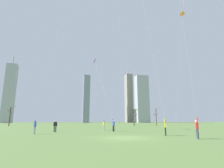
# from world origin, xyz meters

# --- Properties ---
(ground_plane) EXTENTS (400.00, 400.00, 0.00)m
(ground_plane) POSITION_xyz_m (0.00, 0.00, 0.00)
(ground_plane) COLOR #5B7A3D
(kite_flyer_midfield_right_pink) EXTENTS (5.81, 6.72, 10.62)m
(kite_flyer_midfield_right_pink) POSITION_xyz_m (4.98, -3.56, 2.66)
(kite_flyer_midfield_right_pink) COLOR #33384C
(kite_flyer_midfield_right_pink) RESTS_ON ground
(kite_flyer_foreground_left_blue) EXTENTS (5.68, 6.26, 16.27)m
(kite_flyer_foreground_left_blue) POSITION_xyz_m (3.88, 0.20, 4.01)
(kite_flyer_foreground_left_blue) COLOR black
(kite_flyer_foreground_left_blue) RESTS_ON ground
(kite_flyer_midfield_center_purple) EXTENTS (2.77, 7.68, 13.79)m
(kite_flyer_midfield_center_purple) POSITION_xyz_m (0.51, 11.22, 3.51)
(kite_flyer_midfield_center_purple) COLOR black
(kite_flyer_midfield_center_purple) RESTS_ON ground
(bystander_strolling_midfield) EXTENTS (0.36, 0.44, 1.62)m
(bystander_strolling_midfield) POSITION_xyz_m (-9.33, 6.49, 0.90)
(bystander_strolling_midfield) COLOR gray
(bystander_strolling_midfield) RESTS_ON ground
(bystander_watching_nearby) EXTENTS (0.51, 0.22, 1.62)m
(bystander_watching_nearby) POSITION_xyz_m (-7.36, 10.17, 0.90)
(bystander_watching_nearby) COLOR black
(bystander_watching_nearby) RESTS_ON ground
(bystander_far_off_by_trees) EXTENTS (0.22, 0.51, 1.62)m
(bystander_far_off_by_trees) POSITION_xyz_m (0.03, 12.81, 0.90)
(bystander_far_off_by_trees) COLOR gray
(bystander_far_off_by_trees) RESTS_ON ground
(distant_kite_low_near_trees_teal) EXTENTS (2.48, 2.64, 27.45)m
(distant_kite_low_near_trees_teal) POSITION_xyz_m (2.78, 13.48, 23.38)
(distant_kite_low_near_trees_teal) COLOR teal
(distant_kite_low_near_trees_teal) RESTS_ON ground
(distant_kite_drifting_right_white) EXTENTS (6.85, 3.15, 26.01)m
(distant_kite_drifting_right_white) POSITION_xyz_m (-9.58, 29.12, 21.72)
(distant_kite_drifting_right_white) COLOR white
(distant_kite_drifting_right_white) RESTS_ON ground
(distant_kite_high_overhead_orange) EXTENTS (4.38, 1.02, 28.16)m
(distant_kite_high_overhead_orange) POSITION_xyz_m (20.08, 18.29, 25.57)
(distant_kite_high_overhead_orange) COLOR orange
(distant_kite_high_overhead_orange) RESTS_ON ground
(bare_tree_center) EXTENTS (2.12, 2.81, 6.12)m
(bare_tree_center) POSITION_xyz_m (-24.15, 43.26, 3.11)
(bare_tree_center) COLOR #423326
(bare_tree_center) RESTS_ON ground
(bare_tree_right_of_center) EXTENTS (1.66, 2.68, 6.03)m
(bare_tree_right_of_center) POSITION_xyz_m (23.18, 41.74, 3.09)
(bare_tree_right_of_center) COLOR #4C3828
(bare_tree_right_of_center) RESTS_ON ground
(bare_tree_far_right_edge) EXTENTS (2.50, 2.44, 5.55)m
(bare_tree_far_right_edge) POSITION_xyz_m (14.80, 40.92, 3.12)
(bare_tree_far_right_edge) COLOR #423326
(bare_tree_far_right_edge) RESTS_ON ground
(skyline_mid_tower_right) EXTENTS (10.82, 7.93, 40.83)m
(skyline_mid_tower_right) POSITION_xyz_m (52.04, 128.38, 20.41)
(skyline_mid_tower_right) COLOR #9EA3AD
(skyline_mid_tower_right) RESTS_ON ground
(skyline_squat_block) EXTENTS (5.84, 9.13, 50.35)m
(skyline_squat_block) POSITION_xyz_m (45.29, 145.30, 23.09)
(skyline_squat_block) COLOR gray
(skyline_squat_block) RESTS_ON ground
(skyline_tall_tower) EXTENTS (7.03, 6.22, 51.33)m
(skyline_tall_tower) POSITION_xyz_m (-53.53, 126.65, 22.24)
(skyline_tall_tower) COLOR #9EA3AD
(skyline_tall_tower) RESTS_ON ground
(skyline_wide_slab) EXTENTS (5.44, 11.69, 41.73)m
(skyline_wide_slab) POSITION_xyz_m (4.58, 142.16, 20.87)
(skyline_wide_slab) COLOR gray
(skyline_wide_slab) RESTS_ON ground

